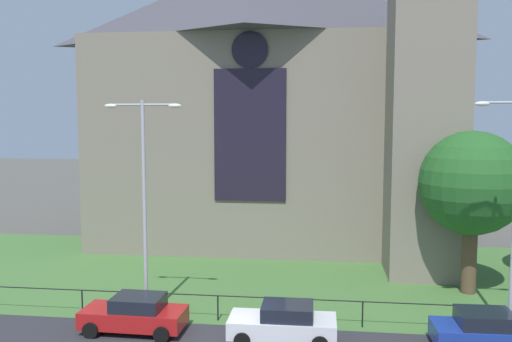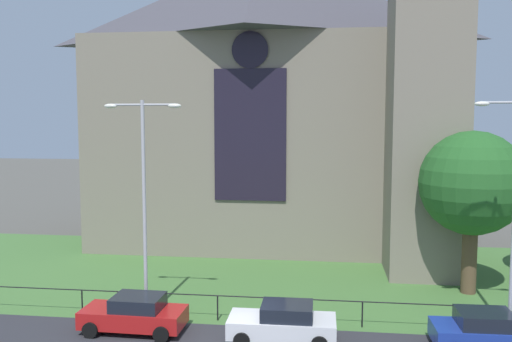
% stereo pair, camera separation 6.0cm
% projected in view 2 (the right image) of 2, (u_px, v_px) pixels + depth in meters
% --- Properties ---
extents(ground, '(160.00, 160.00, 0.00)m').
position_uv_depth(ground, '(272.00, 273.00, 30.97)').
color(ground, '#56544C').
extents(grass_verge, '(120.00, 20.00, 0.01)m').
position_uv_depth(grass_verge, '(268.00, 284.00, 29.00)').
color(grass_verge, '#477538').
rests_on(grass_verge, ground).
extents(church_building, '(23.20, 16.20, 26.00)m').
position_uv_depth(church_building, '(272.00, 96.00, 38.25)').
color(church_building, gray).
rests_on(church_building, ground).
extents(iron_railing, '(24.73, 0.07, 1.13)m').
position_uv_depth(iron_railing, '(218.00, 299.00, 23.68)').
color(iron_railing, black).
rests_on(iron_railing, ground).
extents(tree_right_near, '(5.16, 5.16, 8.14)m').
position_uv_depth(tree_right_near, '(472.00, 184.00, 26.99)').
color(tree_right_near, brown).
rests_on(tree_right_near, ground).
extents(streetlamp_near, '(3.37, 0.26, 9.51)m').
position_uv_depth(streetlamp_near, '(144.00, 184.00, 23.49)').
color(streetlamp_near, '#B2B2B7').
rests_on(streetlamp_near, ground).
extents(parked_car_red, '(4.24, 2.10, 1.51)m').
position_uv_depth(parked_car_red, '(135.00, 314.00, 22.48)').
color(parked_car_red, '#B21919').
rests_on(parked_car_red, ground).
extents(parked_car_white, '(4.21, 2.05, 1.51)m').
position_uv_depth(parked_car_white, '(283.00, 323.00, 21.49)').
color(parked_car_white, silver).
rests_on(parked_car_white, ground).
extents(parked_car_blue, '(4.24, 2.11, 1.51)m').
position_uv_depth(parked_car_blue, '(489.00, 332.00, 20.61)').
color(parked_car_blue, '#1E3899').
rests_on(parked_car_blue, ground).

